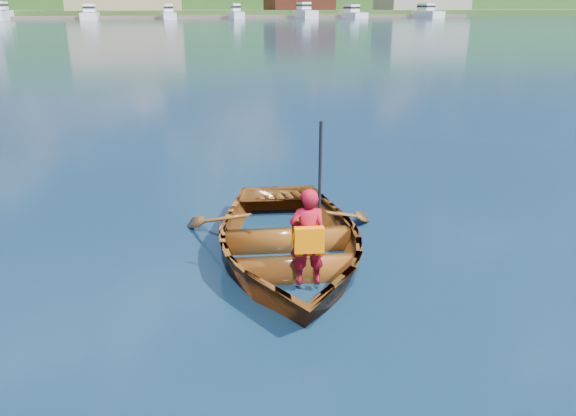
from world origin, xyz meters
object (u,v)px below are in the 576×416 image
(dock, at_px, (191,17))
(rowboat, at_px, (288,240))
(child_paddler, at_px, (308,237))
(marina_yachts, at_px, (177,13))

(dock, bearing_deg, rowboat, -94.86)
(child_paddler, height_order, dock, child_paddler)
(rowboat, distance_m, marina_yachts, 142.69)
(child_paddler, bearing_deg, marina_yachts, 86.53)
(child_paddler, bearing_deg, dock, 85.17)
(rowboat, distance_m, dock, 147.63)
(dock, bearing_deg, child_paddler, -94.83)
(child_paddler, xyz_separation_m, dock, (12.50, 148.01, -0.29))
(child_paddler, height_order, marina_yachts, marina_yachts)
(rowboat, bearing_deg, child_paddler, -89.58)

